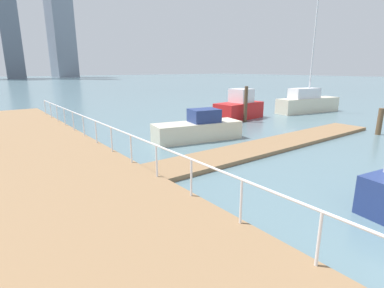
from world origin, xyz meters
name	(u,v)px	position (x,y,z in m)	size (l,w,h in m)	color
ground_plane	(115,126)	(0.00, 20.00, 0.00)	(300.00, 300.00, 0.00)	slate
floating_dock	(275,144)	(4.33, 10.10, 0.09)	(15.67, 2.00, 0.18)	#93704C
boardwalk_railing	(143,145)	(-3.15, 9.95, 1.25)	(0.06, 31.48, 1.08)	white
dock_piling_0	(246,104)	(8.27, 15.82, 1.28)	(0.25, 0.25, 2.57)	brown
dock_piling_1	(380,122)	(11.37, 8.10, 0.78)	(0.29, 0.29, 1.56)	brown
moored_boat_0	(198,129)	(2.06, 13.47, 0.62)	(5.03, 2.43, 1.67)	beige
moored_boat_1	(307,102)	(16.19, 15.83, 0.88)	(6.42, 2.56, 9.48)	beige
moored_boat_2	(239,108)	(8.96, 17.10, 0.84)	(4.23, 2.25, 2.28)	red
skyline_tower_4	(61,32)	(27.78, 141.18, 19.01)	(8.49, 11.73, 38.02)	gray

